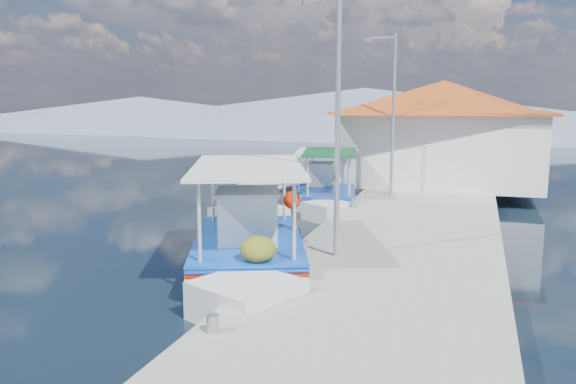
% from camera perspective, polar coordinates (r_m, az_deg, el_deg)
% --- Properties ---
extents(ground, '(160.00, 160.00, 0.00)m').
position_cam_1_polar(ground, '(13.92, -16.30, -8.56)').
color(ground, black).
rests_on(ground, ground).
extents(quay, '(5.00, 44.00, 0.50)m').
position_cam_1_polar(quay, '(17.40, 12.03, -3.93)').
color(quay, gray).
rests_on(quay, ground).
extents(bollards, '(0.20, 17.20, 0.30)m').
position_cam_1_polar(bollards, '(16.93, 4.71, -2.73)').
color(bollards, '#A5A8AD').
rests_on(bollards, quay).
extents(main_caique, '(4.60, 8.14, 2.88)m').
position_cam_1_polar(main_caique, '(14.18, -3.69, -5.52)').
color(main_caique, silver).
rests_on(main_caique, ground).
extents(caique_green_canopy, '(2.81, 6.27, 2.40)m').
position_cam_1_polar(caique_green_canopy, '(22.12, 4.21, -0.61)').
color(caique_green_canopy, silver).
rests_on(caique_green_canopy, ground).
extents(caique_blue_hull, '(3.10, 5.93, 1.11)m').
position_cam_1_polar(caique_blue_hull, '(23.41, -1.52, -0.18)').
color(caique_blue_hull, silver).
rests_on(caique_blue_hull, ground).
extents(caique_far, '(2.78, 6.26, 2.25)m').
position_cam_1_polar(caique_far, '(23.50, 3.22, 0.14)').
color(caique_far, silver).
rests_on(caique_far, ground).
extents(harbor_building, '(10.49, 10.49, 4.40)m').
position_cam_1_polar(harbor_building, '(25.93, 15.09, 5.95)').
color(harbor_building, white).
rests_on(harbor_building, quay).
extents(lamp_post_near, '(1.21, 0.14, 6.00)m').
position_cam_1_polar(lamp_post_near, '(13.23, 4.57, 7.86)').
color(lamp_post_near, '#A5A8AD').
rests_on(lamp_post_near, quay).
extents(lamp_post_far, '(1.21, 0.14, 6.00)m').
position_cam_1_polar(lamp_post_far, '(22.07, 10.18, 8.37)').
color(lamp_post_far, '#A5A8AD').
rests_on(lamp_post_far, quay).
extents(mountain_ridge, '(171.40, 96.00, 5.50)m').
position_cam_1_polar(mountain_ridge, '(66.89, 17.42, 7.16)').
color(mountain_ridge, slate).
rests_on(mountain_ridge, ground).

